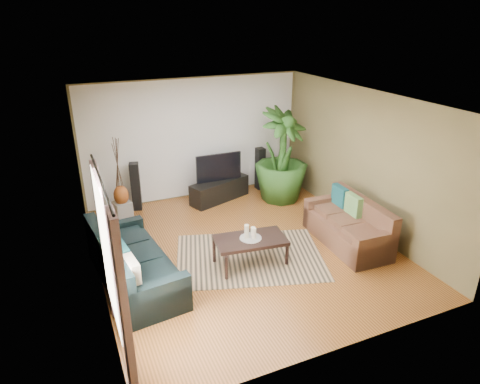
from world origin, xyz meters
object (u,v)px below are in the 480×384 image
speaker_right (260,169)px  side_table (106,232)px  coffee_table (250,251)px  potted_plant (282,156)px  sofa_right (347,223)px  speaker_left (136,187)px  sofa_left (134,259)px  pedestal (123,209)px  vase (121,195)px  television (219,167)px  tv_stand (220,190)px

speaker_right → side_table: size_ratio=2.06×
coffee_table → potted_plant: 2.94m
sofa_right → potted_plant: bearing=-173.9°
speaker_left → speaker_right: speaker_left is taller
sofa_right → speaker_left: bearing=-130.6°
sofa_left → pedestal: sofa_left is taller
sofa_left → pedestal: bearing=-11.8°
coffee_table → potted_plant: (1.77, 2.21, 0.80)m
sofa_right → vase: bearing=-125.2°
coffee_table → side_table: 2.71m
television → side_table: size_ratio=2.11×
television → speaker_left: (-1.82, 0.24, -0.26)m
sofa_left → vase: bearing=-11.8°
sofa_right → speaker_left: (-3.25, 3.05, 0.10)m
sofa_left → tv_stand: size_ratio=1.57×
sofa_left → television: 3.47m
sofa_left → pedestal: 2.51m
speaker_right → potted_plant: (0.15, -0.76, 0.53)m
speaker_left → speaker_right: size_ratio=1.04×
speaker_right → potted_plant: 0.94m
potted_plant → speaker_right: bearing=100.9°
television → potted_plant: bearing=-22.1°
coffee_table → vase: size_ratio=2.79×
potted_plant → pedestal: size_ratio=6.29×
coffee_table → potted_plant: potted_plant is taller
tv_stand → vase: 2.18m
television → speaker_right: television is taller
vase → potted_plant: bearing=-8.4°
coffee_table → side_table: bearing=149.8°
coffee_table → tv_stand: (0.48, 2.71, -0.00)m
sofa_left → tv_stand: bearing=-50.8°
sofa_right → television: size_ratio=1.73×
sofa_right → vase: 4.56m
coffee_table → speaker_right: speaker_right is taller
pedestal → side_table: side_table is taller
coffee_table → tv_stand: coffee_table is taller
side_table → coffee_table: bearing=-37.4°
sofa_left → vase: sofa_left is taller
vase → pedestal: bearing=0.0°
sofa_right → coffee_table: bearing=-89.8°
potted_plant → pedestal: bearing=171.6°
television → speaker_right: bearing=11.7°
coffee_table → tv_stand: bearing=87.1°
vase → side_table: 1.19m
pedestal → vase: (0.00, 0.00, 0.32)m
coffee_table → vase: (-1.68, 2.72, 0.24)m
speaker_right → pedestal: speaker_right is taller
sofa_left → potted_plant: 4.21m
tv_stand → vase: bearing=160.0°
sofa_left → speaker_right: speaker_right is taller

